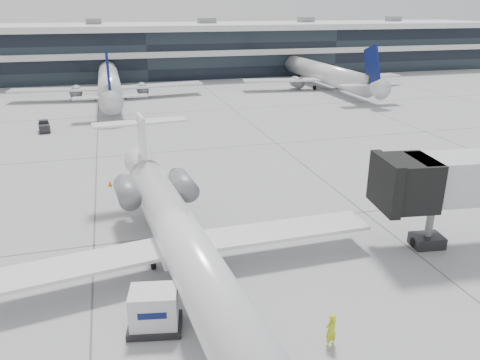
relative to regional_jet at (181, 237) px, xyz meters
name	(u,v)px	position (x,y,z in m)	size (l,w,h in m)	color
ground	(239,228)	(4.87, 4.97, -2.39)	(220.00, 220.00, 0.00)	gray
terminal	(143,53)	(4.87, 86.97, 2.61)	(170.00, 22.00, 10.00)	black
bg_jet_center	(111,98)	(-3.13, 59.97, -2.39)	(32.00, 40.00, 9.60)	silver
bg_jet_right	(322,87)	(36.87, 59.97, -2.39)	(32.00, 40.00, 9.60)	silver
regional_jet	(181,237)	(0.00, 0.00, 0.00)	(24.31, 30.36, 7.01)	white
ramp_worker	(331,330)	(5.67, -8.10, -1.53)	(0.63, 0.41, 1.72)	#C4D616
cargo_uld	(154,310)	(-2.08, -4.70, -1.32)	(2.92, 2.38, 2.13)	black
traffic_cone	(110,183)	(-3.90, 16.00, -2.14)	(0.38, 0.38, 0.54)	#DE5A0B
far_tug	(44,127)	(-11.54, 37.85, -1.76)	(1.61, 2.38, 1.41)	black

